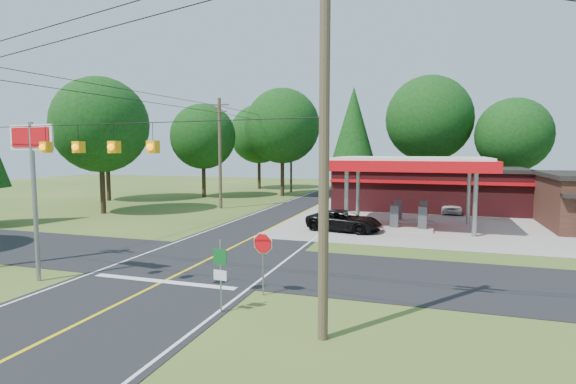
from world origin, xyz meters
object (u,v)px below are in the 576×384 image
(gas_canopy, at_px, (411,166))
(suv_car, at_px, (344,221))
(big_stop_sign, at_px, (33,165))
(sedan_car, at_px, (450,205))
(octagonal_stop_sign, at_px, (263,248))

(gas_canopy, distance_m, suv_car, 6.19)
(big_stop_sign, bearing_deg, gas_canopy, 52.14)
(suv_car, xyz_separation_m, big_stop_sign, (-9.94, -15.01, 4.12))
(sedan_car, relative_size, octagonal_stop_sign, 1.72)
(suv_car, relative_size, big_stop_sign, 0.76)
(suv_car, bearing_deg, gas_canopy, -43.95)
(gas_canopy, height_order, sedan_car, gas_canopy)
(suv_car, height_order, sedan_car, sedan_car)
(sedan_car, relative_size, big_stop_sign, 0.63)
(sedan_car, height_order, octagonal_stop_sign, octagonal_stop_sign)
(big_stop_sign, distance_m, octagonal_stop_sign, 10.03)
(gas_canopy, distance_m, big_stop_sign, 22.82)
(octagonal_stop_sign, bearing_deg, gas_canopy, 75.11)
(gas_canopy, xyz_separation_m, suv_car, (-4.06, -3.00, -3.58))
(suv_car, distance_m, big_stop_sign, 18.47)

